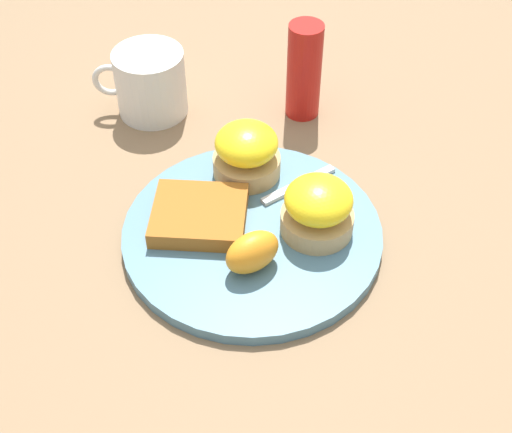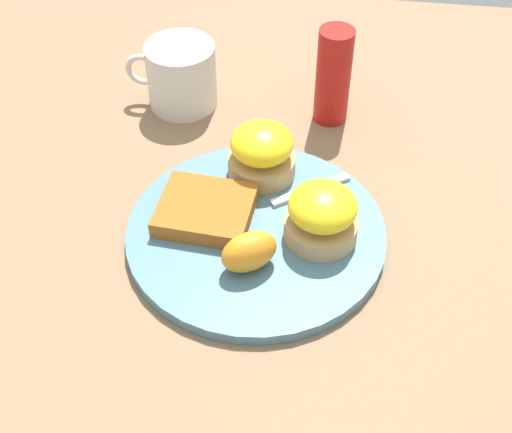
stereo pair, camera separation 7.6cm
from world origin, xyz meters
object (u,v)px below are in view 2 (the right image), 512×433
Objects in this scene: orange_wedge at (245,251)px; hashbrown_patty at (206,210)px; sandwich_benedict_left at (322,216)px; cup at (181,75)px; sandwich_benedict_right at (262,152)px; condiment_bottle at (333,76)px; fork at (265,206)px.

hashbrown_patty is at bearing -50.73° from orange_wedge.
cup reaches higher than sandwich_benedict_left.
sandwich_benedict_left is 1.00× the size of sandwich_benedict_right.
condiment_bottle is (0.00, -0.23, 0.02)m from sandwich_benedict_left.
cup is at bearing -48.42° from sandwich_benedict_right.
sandwich_benedict_right reaches higher than hashbrown_patty.
cup reaches higher than hashbrown_patty.
sandwich_benedict_left is 0.23m from condiment_bottle.
sandwich_benedict_right is 0.07m from fork.
sandwich_benedict_right is at bearing -78.44° from fork.
sandwich_benedict_right is 1.31× the size of orange_wedge.
sandwich_benedict_right is 0.78× the size of hashbrown_patty.
sandwich_benedict_left is 0.66× the size of cup.
sandwich_benedict_left is 0.13m from hashbrown_patty.
sandwich_benedict_left is 0.08m from fork.
cup is at bearing -1.58° from condiment_bottle.
orange_wedge is 0.29m from condiment_bottle.
sandwich_benedict_right is at bearing -122.74° from hashbrown_patty.
orange_wedge is (-0.00, 0.15, -0.01)m from sandwich_benedict_right.
condiment_bottle reaches higher than orange_wedge.
sandwich_benedict_left reaches higher than hashbrown_patty.
condiment_bottle reaches higher than hashbrown_patty.
cup reaches higher than sandwich_benedict_right.
cup is at bearing -55.47° from fork.
fork is 1.39× the size of cup.
cup is (0.14, -0.20, 0.03)m from fork.
orange_wedge is at bearing 75.79° from condiment_bottle.
sandwich_benedict_left is at bearing 150.66° from fork.
hashbrown_patty is 0.79× the size of condiment_bottle.
orange_wedge is 0.50× the size of cup.
sandwich_benedict_right is at bearing 131.58° from cup.
fork is at bearing -29.34° from sandwich_benedict_left.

